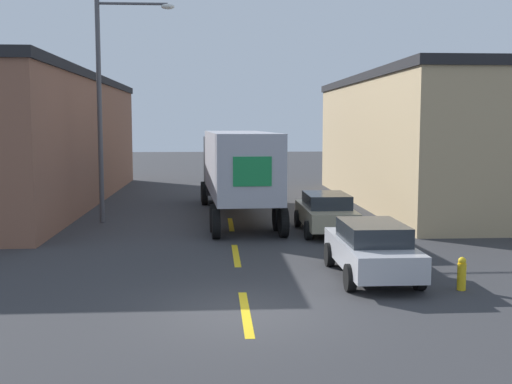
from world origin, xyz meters
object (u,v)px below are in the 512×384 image
at_px(parked_car_right_near, 372,248).
at_px(parked_car_right_mid, 326,212).
at_px(fire_hydrant, 462,274).
at_px(semi_truck, 236,165).
at_px(street_lamp, 108,95).

relative_size(parked_car_right_near, parked_car_right_mid, 1.00).
bearing_deg(fire_hydrant, parked_car_right_near, 143.11).
height_order(semi_truck, parked_car_right_near, semi_truck).
bearing_deg(semi_truck, fire_hydrant, -71.84).
bearing_deg(parked_car_right_near, parked_car_right_mid, 90.00).
height_order(parked_car_right_near, parked_car_right_mid, same).
relative_size(semi_truck, parked_car_right_mid, 2.84).
relative_size(parked_car_right_mid, street_lamp, 0.50).
height_order(parked_car_right_mid, fire_hydrant, parked_car_right_mid).
distance_m(semi_truck, parked_car_right_near, 12.40).
distance_m(parked_car_right_mid, street_lamp, 10.23).
bearing_deg(parked_car_right_mid, parked_car_right_near, -90.00).
bearing_deg(semi_truck, street_lamp, -167.14).
bearing_deg(fire_hydrant, street_lamp, 131.85).
distance_m(semi_truck, fire_hydrant, 14.43).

